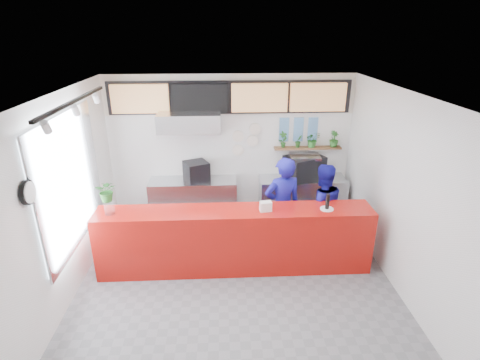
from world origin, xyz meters
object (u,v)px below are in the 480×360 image
(panini_oven, at_px, (196,171))
(staff_center, at_px, (282,207))
(pepper_mill, at_px, (328,201))
(staff_right, at_px, (321,208))
(espresso_machine, at_px, (304,167))
(service_counter, at_px, (235,240))

(panini_oven, bearing_deg, staff_center, -64.73)
(panini_oven, distance_m, pepper_mill, 2.88)
(staff_right, bearing_deg, espresso_machine, -93.07)
(panini_oven, bearing_deg, pepper_mill, -64.36)
(service_counter, bearing_deg, espresso_machine, 50.04)
(service_counter, distance_m, espresso_machine, 2.42)
(service_counter, bearing_deg, staff_center, 28.70)
(staff_center, bearing_deg, pepper_mill, 127.91)
(espresso_machine, bearing_deg, staff_center, -139.09)
(pepper_mill, bearing_deg, staff_right, 83.11)
(service_counter, relative_size, espresso_machine, 6.00)
(staff_center, distance_m, pepper_mill, 0.89)
(service_counter, bearing_deg, staff_right, 18.31)
(espresso_machine, bearing_deg, staff_right, -110.71)
(staff_center, bearing_deg, staff_right, 170.90)
(panini_oven, xyz_separation_m, pepper_mill, (2.21, -1.85, 0.15))
(service_counter, distance_m, staff_right, 1.67)
(service_counter, distance_m, staff_center, 1.04)
(staff_center, relative_size, staff_right, 1.09)
(service_counter, xyz_separation_m, espresso_machine, (1.51, 1.80, 0.59))
(staff_center, bearing_deg, espresso_machine, -129.21)
(service_counter, relative_size, staff_center, 2.47)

